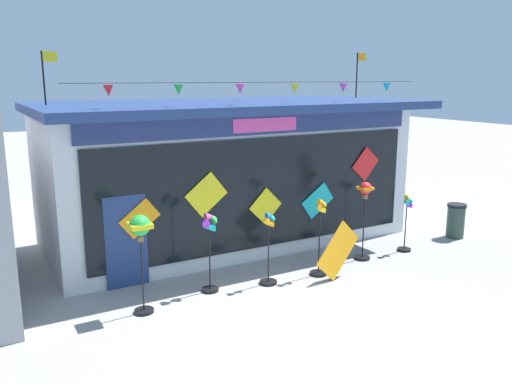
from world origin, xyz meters
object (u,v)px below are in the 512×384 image
trash_bin (456,221)px  kite_shop_building (227,171)px  wind_spinner_center_left (269,247)px  wind_spinner_far_right (407,217)px  wind_spinner_far_left (140,235)px  wind_spinner_right (365,203)px  display_kite_on_ground (338,251)px  wind_spinner_center_right (320,234)px  wind_spinner_left (210,240)px

trash_bin → kite_shop_building: bearing=151.2°
wind_spinner_center_left → wind_spinner_far_right: size_ratio=1.08×
wind_spinner_far_left → wind_spinner_center_left: 2.88m
wind_spinner_center_left → wind_spinner_far_right: 4.20m
wind_spinner_right → display_kite_on_ground: bearing=-152.5°
kite_shop_building → wind_spinner_center_left: (-0.70, -3.37, -1.07)m
wind_spinner_far_left → wind_spinner_center_right: bearing=-1.3°
trash_bin → wind_spinner_center_left: bearing=-177.2°
display_kite_on_ground → wind_spinner_right: bearing=27.5°
wind_spinner_far_right → display_kite_on_ground: (-2.69, -0.61, -0.25)m
wind_spinner_left → wind_spinner_center_right: 2.56m
wind_spinner_center_left → display_kite_on_ground: bearing=-17.6°
wind_spinner_center_right → display_kite_on_ground: 0.53m
wind_spinner_far_right → display_kite_on_ground: size_ratio=1.27×
wind_spinner_center_left → wind_spinner_center_right: size_ratio=0.90×
kite_shop_building → wind_spinner_far_left: (-3.50, -3.40, -0.38)m
wind_spinner_far_left → wind_spinner_center_right: size_ratio=1.07×
wind_spinner_center_right → trash_bin: size_ratio=1.87×
wind_spinner_far_right → display_kite_on_ground: 2.77m
wind_spinner_right → wind_spinner_left: bearing=179.5°
wind_spinner_left → wind_spinner_far_left: bearing=-169.9°
kite_shop_building → wind_spinner_far_right: (3.49, -3.24, -1.02)m
kite_shop_building → trash_bin: size_ratio=10.25×
wind_spinner_right → wind_spinner_far_right: 1.46m
wind_spinner_left → display_kite_on_ground: wind_spinner_left is taller
wind_spinner_center_right → trash_bin: wind_spinner_center_right is taller
wind_spinner_left → wind_spinner_right: 4.11m
wind_spinner_far_left → wind_spinner_right: wind_spinner_right is taller
display_kite_on_ground → trash_bin: bearing=9.3°
wind_spinner_right → display_kite_on_ground: size_ratio=1.64×
kite_shop_building → display_kite_on_ground: kite_shop_building is taller
wind_spinner_far_left → display_kite_on_ground: wind_spinner_far_left is taller
wind_spinner_left → trash_bin: (7.55, 0.06, -0.65)m
wind_spinner_center_left → wind_spinner_right: (2.83, 0.21, 0.56)m
wind_spinner_center_left → display_kite_on_ground: 1.59m
wind_spinner_left → wind_spinner_center_left: 1.32m
wind_spinner_center_left → wind_spinner_center_right: bearing=-5.4°
wind_spinner_center_left → trash_bin: size_ratio=1.69×
wind_spinner_left → wind_spinner_center_right: size_ratio=0.96×
wind_spinner_far_right → kite_shop_building: bearing=137.2°
wind_spinner_left → display_kite_on_ground: (2.77, -0.72, -0.49)m
kite_shop_building → trash_bin: 6.53m
wind_spinner_left → wind_spinner_center_left: wind_spinner_left is taller
kite_shop_building → wind_spinner_center_left: size_ratio=6.08×
wind_spinner_far_right → trash_bin: size_ratio=1.57×
wind_spinner_right → display_kite_on_ground: 1.68m
trash_bin → wind_spinner_right: bearing=-178.5°
wind_spinner_far_left → wind_spinner_right: 5.63m
kite_shop_building → wind_spinner_left: size_ratio=5.70×
wind_spinner_right → trash_bin: bearing=1.5°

